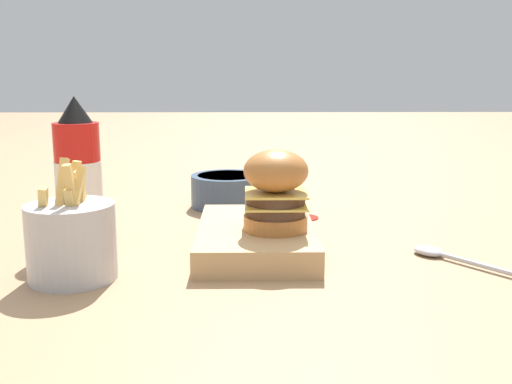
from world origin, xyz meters
name	(u,v)px	position (x,y,z in m)	size (l,w,h in m)	color
ground_plane	(264,243)	(0.00, 0.00, 0.00)	(6.00, 6.00, 0.00)	#9E7A56
serving_board	(256,237)	(-0.03, 0.01, 0.02)	(0.28, 0.17, 0.04)	tan
burger	(276,190)	(-0.06, -0.01, 0.10)	(0.09, 0.09, 0.12)	#AD6B33
ketchup_bottle	(78,180)	(0.00, 0.28, 0.10)	(0.07, 0.07, 0.23)	red
fries_basket	(72,239)	(-0.16, 0.25, 0.05)	(0.11, 0.11, 0.16)	#B7B7BC
side_bowl	(228,190)	(0.26, 0.07, 0.03)	(0.14, 0.14, 0.06)	#384C66
spoon	(439,254)	(-0.08, -0.25, 0.01)	(0.14, 0.11, 0.01)	#B2B2B7
ketchup_puddle	(305,217)	(0.16, -0.08, 0.00)	(0.05, 0.05, 0.00)	#B21E14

